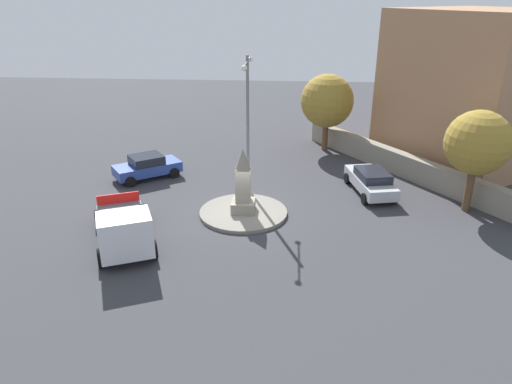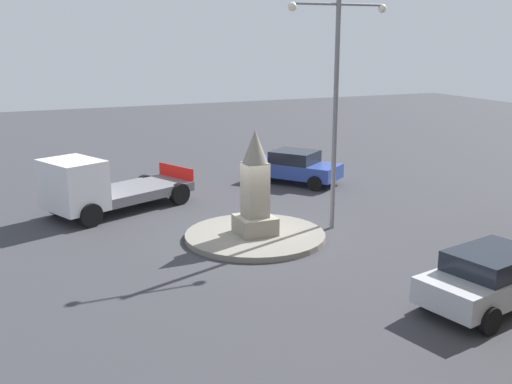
# 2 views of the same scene
# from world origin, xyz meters

# --- Properties ---
(ground_plane) EXTENTS (80.00, 80.00, 0.00)m
(ground_plane) POSITION_xyz_m (0.00, 0.00, 0.00)
(ground_plane) COLOR #38383D
(traffic_island) EXTENTS (4.57, 4.57, 0.18)m
(traffic_island) POSITION_xyz_m (0.00, 0.00, 0.09)
(traffic_island) COLOR gray
(traffic_island) RESTS_ON ground
(monument) EXTENTS (1.19, 1.19, 3.38)m
(monument) POSITION_xyz_m (0.00, 0.00, 1.65)
(monument) COLOR gray
(monument) RESTS_ON traffic_island
(streetlamp) EXTENTS (3.56, 0.28, 7.69)m
(streetlamp) POSITION_xyz_m (-2.88, -0.01, 4.70)
(streetlamp) COLOR slate
(streetlamp) RESTS_ON ground
(car_blue_parked_left) EXTENTS (3.77, 4.24, 1.46)m
(car_blue_parked_left) POSITION_xyz_m (-4.74, -6.45, 0.75)
(car_blue_parked_left) COLOR #2D479E
(car_blue_parked_left) RESTS_ON ground
(car_silver_passing) EXTENTS (4.67, 2.65, 1.43)m
(car_silver_passing) POSITION_xyz_m (-3.37, 6.98, 0.75)
(car_silver_passing) COLOR #B7BABF
(car_silver_passing) RESTS_ON ground
(truck_white_waiting) EXTENTS (5.94, 4.19, 2.19)m
(truck_white_waiting) POSITION_xyz_m (4.15, -4.84, 1.03)
(truck_white_waiting) COLOR silver
(truck_white_waiting) RESTS_ON ground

